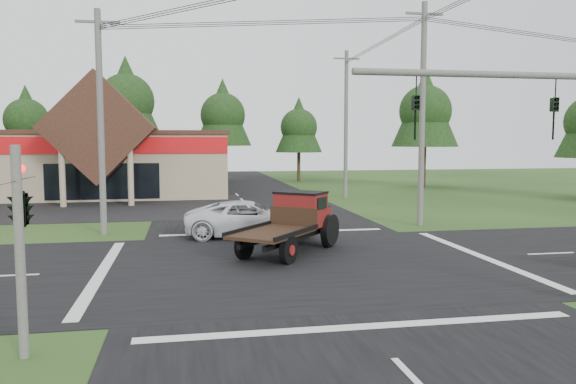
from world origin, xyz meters
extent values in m
plane|color=#244016|center=(0.00, 0.00, 0.00)|extent=(120.00, 120.00, 0.00)
cube|color=black|center=(0.00, 0.00, 0.01)|extent=(12.00, 120.00, 0.02)
cube|color=black|center=(0.00, 0.00, 0.01)|extent=(120.00, 12.00, 0.02)
cube|color=black|center=(-14.00, 19.00, 0.01)|extent=(28.00, 14.00, 0.02)
cube|color=tan|center=(-16.00, 30.00, 2.50)|extent=(30.00, 15.00, 5.00)
cube|color=#382017|center=(-16.00, 30.00, 5.05)|extent=(30.40, 15.40, 0.30)
cube|color=#AF0D10|center=(-16.00, 22.45, 4.10)|extent=(30.00, 0.12, 1.20)
cube|color=#382017|center=(-10.00, 21.50, 5.30)|extent=(7.78, 4.00, 7.78)
cylinder|color=tan|center=(-12.20, 19.80, 2.00)|extent=(0.40, 0.40, 4.00)
cylinder|color=tan|center=(-7.80, 19.80, 2.00)|extent=(0.40, 0.40, 4.00)
cube|color=black|center=(-10.00, 22.48, 1.50)|extent=(8.00, 0.08, 2.60)
cylinder|color=#595651|center=(3.50, -7.50, 6.00)|extent=(8.00, 0.16, 0.16)
imported|color=black|center=(4.50, -7.50, 5.00)|extent=(0.16, 0.20, 1.00)
imported|color=black|center=(1.00, -7.50, 5.00)|extent=(0.16, 0.20, 1.00)
cylinder|color=#595651|center=(-7.50, -7.50, 2.20)|extent=(0.20, 0.20, 4.40)
imported|color=black|center=(-7.50, -7.30, 3.70)|extent=(0.53, 2.48, 1.00)
sphere|color=#FF0C0C|center=(-7.50, -7.15, 3.90)|extent=(0.18, 0.18, 0.18)
cylinder|color=#595651|center=(-8.00, 8.00, 5.25)|extent=(0.30, 0.30, 10.50)
cube|color=#595651|center=(-8.00, 8.00, 9.90)|extent=(2.00, 0.12, 0.12)
cylinder|color=#595651|center=(8.00, 8.00, 5.75)|extent=(0.30, 0.30, 11.50)
cube|color=#595651|center=(8.00, 8.00, 10.90)|extent=(2.00, 0.12, 0.12)
cylinder|color=#595651|center=(8.00, 22.00, 5.60)|extent=(0.30, 0.30, 11.20)
cube|color=#595651|center=(8.00, 22.00, 10.60)|extent=(2.00, 0.12, 0.12)
cylinder|color=#332316|center=(-20.00, 42.00, 1.75)|extent=(0.36, 0.36, 3.50)
cone|color=black|center=(-20.00, 42.00, 6.80)|extent=(5.60, 5.60, 6.60)
sphere|color=black|center=(-20.00, 42.00, 6.50)|extent=(4.40, 4.40, 4.40)
cylinder|color=#332316|center=(-10.00, 41.00, 2.27)|extent=(0.36, 0.36, 4.55)
cone|color=black|center=(-10.00, 41.00, 8.84)|extent=(7.28, 7.28, 8.58)
sphere|color=black|center=(-10.00, 41.00, 8.45)|extent=(5.72, 5.72, 5.72)
cylinder|color=#332316|center=(0.00, 42.00, 1.92)|extent=(0.36, 0.36, 3.85)
cone|color=black|center=(0.00, 42.00, 7.48)|extent=(6.16, 6.16, 7.26)
sphere|color=black|center=(0.00, 42.00, 7.15)|extent=(4.84, 4.84, 4.84)
cylinder|color=#332316|center=(8.00, 40.00, 1.57)|extent=(0.36, 0.36, 3.15)
cone|color=black|center=(8.00, 40.00, 6.12)|extent=(5.04, 5.04, 5.94)
sphere|color=black|center=(8.00, 40.00, 5.85)|extent=(3.96, 3.96, 3.96)
cylinder|color=#332316|center=(18.00, 30.00, 1.92)|extent=(0.36, 0.36, 3.85)
cone|color=black|center=(18.00, 30.00, 7.48)|extent=(6.16, 6.16, 7.26)
sphere|color=black|center=(18.00, 30.00, 7.15)|extent=(4.84, 4.84, 4.84)
imported|color=white|center=(-1.25, 6.25, 0.83)|extent=(6.21, 3.34, 1.65)
camera|label=1|loc=(-4.16, -19.55, 4.50)|focal=35.00mm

